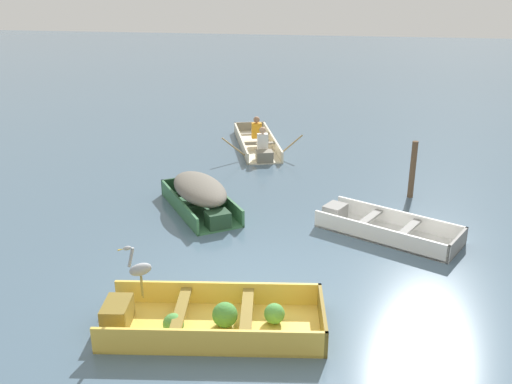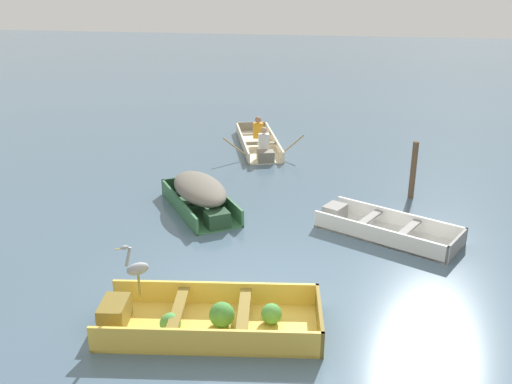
{
  "view_description": "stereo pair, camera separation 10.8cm",
  "coord_description": "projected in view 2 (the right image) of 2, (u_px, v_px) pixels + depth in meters",
  "views": [
    {
      "loc": [
        1.19,
        -7.78,
        4.7
      ],
      "look_at": [
        -0.69,
        3.37,
        0.35
      ],
      "focal_mm": 40.0,
      "sensor_mm": 36.0,
      "label": 1
    },
    {
      "loc": [
        1.3,
        -7.76,
        4.7
      ],
      "look_at": [
        -0.69,
        3.37,
        0.35
      ],
      "focal_mm": 40.0,
      "sensor_mm": 36.0,
      "label": 2
    }
  ],
  "objects": [
    {
      "name": "ground_plane",
      "position": [
        261.0,
        290.0,
        9.03
      ],
      "size": [
        80.0,
        80.0,
        0.0
      ],
      "primitive_type": "plane",
      "color": "slate"
    },
    {
      "name": "dinghy_yellow_foreground",
      "position": [
        204.0,
        319.0,
        8.01
      ],
      "size": [
        3.23,
        1.67,
        0.4
      ],
      "color": "#E5BC47",
      "rests_on": "ground"
    },
    {
      "name": "skiff_green_near_moored",
      "position": [
        200.0,
        193.0,
        11.94
      ],
      "size": [
        2.19,
        2.57,
        0.7
      ],
      "color": "#387047",
      "rests_on": "ground"
    },
    {
      "name": "skiff_white_mid_moored",
      "position": [
        382.0,
        228.0,
        10.94
      ],
      "size": [
        2.84,
        2.09,
        0.34
      ],
      "color": "white",
      "rests_on": "ground"
    },
    {
      "name": "rowboat_cream_with_crew",
      "position": [
        259.0,
        143.0,
        16.28
      ],
      "size": [
        2.38,
        3.52,
        0.88
      ],
      "color": "beige",
      "rests_on": "ground"
    },
    {
      "name": "heron_on_dinghy",
      "position": [
        137.0,
        267.0,
        7.94
      ],
      "size": [
        0.4,
        0.35,
        0.84
      ],
      "color": "olive",
      "rests_on": "dinghy_yellow_foreground"
    },
    {
      "name": "mooring_post",
      "position": [
        413.0,
        170.0,
        12.54
      ],
      "size": [
        0.13,
        0.13,
        1.29
      ],
      "primitive_type": "cylinder",
      "color": "brown",
      "rests_on": "ground"
    }
  ]
}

